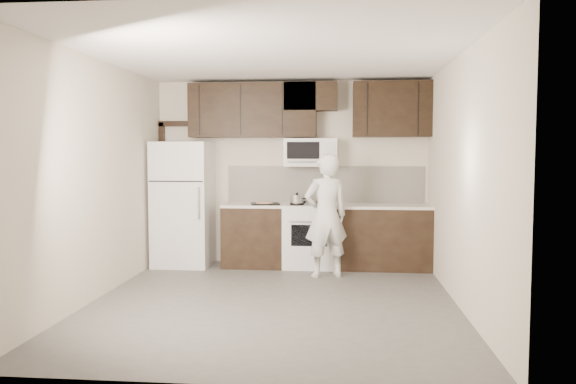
# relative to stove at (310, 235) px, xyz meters

# --- Properties ---
(floor) EXTENTS (4.50, 4.50, 0.00)m
(floor) POSITION_rel_stove_xyz_m (-0.30, -1.94, -0.46)
(floor) COLOR #514F4C
(floor) RESTS_ON ground
(back_wall) EXTENTS (4.00, 0.00, 4.00)m
(back_wall) POSITION_rel_stove_xyz_m (-0.30, 0.31, 0.89)
(back_wall) COLOR beige
(back_wall) RESTS_ON ground
(ceiling) EXTENTS (4.50, 4.50, 0.00)m
(ceiling) POSITION_rel_stove_xyz_m (-0.30, -1.94, 2.24)
(ceiling) COLOR white
(ceiling) RESTS_ON back_wall
(counter_run) EXTENTS (2.95, 0.64, 0.91)m
(counter_run) POSITION_rel_stove_xyz_m (0.30, 0.00, -0.00)
(counter_run) COLOR black
(counter_run) RESTS_ON floor
(stove) EXTENTS (0.76, 0.66, 0.94)m
(stove) POSITION_rel_stove_xyz_m (0.00, 0.00, 0.00)
(stove) COLOR white
(stove) RESTS_ON floor
(backsplash) EXTENTS (2.90, 0.02, 0.54)m
(backsplash) POSITION_rel_stove_xyz_m (0.20, 0.30, 0.72)
(backsplash) COLOR silver
(backsplash) RESTS_ON counter_run
(upper_cabinets) EXTENTS (3.48, 0.35, 0.78)m
(upper_cabinets) POSITION_rel_stove_xyz_m (-0.09, 0.14, 1.82)
(upper_cabinets) COLOR black
(upper_cabinets) RESTS_ON back_wall
(microwave) EXTENTS (0.76, 0.42, 0.40)m
(microwave) POSITION_rel_stove_xyz_m (-0.00, 0.12, 1.19)
(microwave) COLOR white
(microwave) RESTS_ON upper_cabinets
(refrigerator) EXTENTS (0.80, 0.76, 1.80)m
(refrigerator) POSITION_rel_stove_xyz_m (-1.85, -0.05, 0.44)
(refrigerator) COLOR white
(refrigerator) RESTS_ON floor
(door_trim) EXTENTS (0.50, 0.08, 2.12)m
(door_trim) POSITION_rel_stove_xyz_m (-2.22, 0.27, 0.79)
(door_trim) COLOR black
(door_trim) RESTS_ON floor
(saucepan) EXTENTS (0.32, 0.19, 0.18)m
(saucepan) POSITION_rel_stove_xyz_m (-0.18, -0.15, 0.52)
(saucepan) COLOR silver
(saucepan) RESTS_ON stove
(baking_tray) EXTENTS (0.45, 0.38, 0.02)m
(baking_tray) POSITION_rel_stove_xyz_m (-0.64, -0.11, 0.46)
(baking_tray) COLOR black
(baking_tray) RESTS_ON counter_run
(pizza) EXTENTS (0.32, 0.32, 0.02)m
(pizza) POSITION_rel_stove_xyz_m (-0.64, -0.11, 0.48)
(pizza) COLOR #D5B38F
(pizza) RESTS_ON baking_tray
(person) EXTENTS (0.70, 0.59, 1.64)m
(person) POSITION_rel_stove_xyz_m (0.24, -0.62, 0.36)
(person) COLOR silver
(person) RESTS_ON floor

